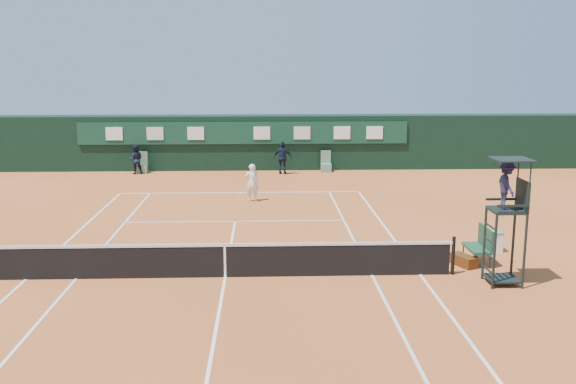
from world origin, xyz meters
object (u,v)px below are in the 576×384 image
object	(u,v)px
umpire_chair	(507,195)
player	(252,183)
cooler	(492,241)
player_bench	(481,244)
tennis_net	(225,260)

from	to	relation	value
umpire_chair	player	bearing A→B (deg)	122.51
umpire_chair	cooler	size ratio (longest dim) A/B	5.30
player	player_bench	bearing A→B (deg)	126.13
player_bench	player	world-z (taller)	player
tennis_net	player	world-z (taller)	player
cooler	player	distance (m)	10.98
umpire_chair	tennis_net	bearing A→B (deg)	173.78
tennis_net	cooler	world-z (taller)	tennis_net
player_bench	tennis_net	bearing A→B (deg)	-172.25
player_bench	cooler	xyz separation A→B (m)	(0.79, 1.24, -0.27)
umpire_chair	cooler	bearing A→B (deg)	75.19
tennis_net	umpire_chair	world-z (taller)	umpire_chair
player_bench	player	distance (m)	11.38
tennis_net	player_bench	bearing A→B (deg)	7.75
umpire_chair	player	xyz separation A→B (m)	(-6.92, 10.86, -1.65)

